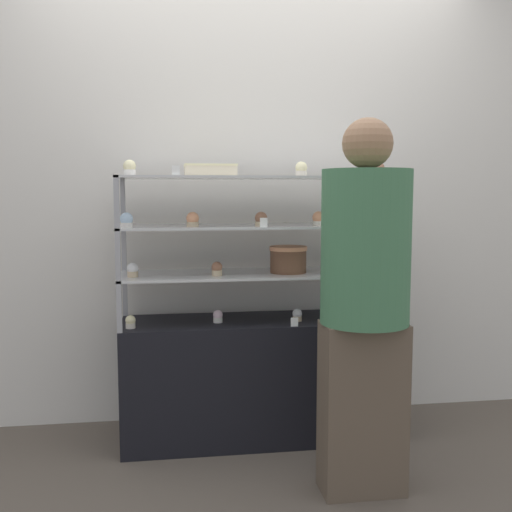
# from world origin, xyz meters

# --- Properties ---
(ground_plane) EXTENTS (20.00, 20.00, 0.00)m
(ground_plane) POSITION_xyz_m (0.00, 0.00, 0.00)
(ground_plane) COLOR brown
(back_wall) EXTENTS (8.00, 0.05, 2.60)m
(back_wall) POSITION_xyz_m (0.00, 0.35, 1.30)
(back_wall) COLOR silver
(back_wall) RESTS_ON ground_plane
(display_base) EXTENTS (1.36, 0.42, 0.62)m
(display_base) POSITION_xyz_m (0.00, 0.00, 0.31)
(display_base) COLOR black
(display_base) RESTS_ON ground_plane
(display_riser_lower) EXTENTS (1.36, 0.42, 0.24)m
(display_riser_lower) POSITION_xyz_m (0.00, 0.00, 0.85)
(display_riser_lower) COLOR #99999E
(display_riser_lower) RESTS_ON display_base
(display_riser_middle) EXTENTS (1.36, 0.42, 0.24)m
(display_riser_middle) POSITION_xyz_m (0.00, 0.00, 1.09)
(display_riser_middle) COLOR #99999E
(display_riser_middle) RESTS_ON display_riser_lower
(display_riser_upper) EXTENTS (1.36, 0.42, 0.24)m
(display_riser_upper) POSITION_xyz_m (0.00, 0.00, 1.34)
(display_riser_upper) COLOR #99999E
(display_riser_upper) RESTS_ON display_riser_middle
(layer_cake_centerpiece) EXTENTS (0.19, 0.19, 0.13)m
(layer_cake_centerpiece) POSITION_xyz_m (0.16, -0.03, 0.93)
(layer_cake_centerpiece) COLOR brown
(layer_cake_centerpiece) RESTS_ON display_riser_lower
(sheet_cake_frosted) EXTENTS (0.26, 0.18, 0.06)m
(sheet_cake_frosted) POSITION_xyz_m (-0.23, 0.03, 1.38)
(sheet_cake_frosted) COLOR beige
(sheet_cake_frosted) RESTS_ON display_riser_upper
(cupcake_0) EXTENTS (0.05, 0.05, 0.06)m
(cupcake_0) POSITION_xyz_m (-0.62, -0.11, 0.65)
(cupcake_0) COLOR beige
(cupcake_0) RESTS_ON display_base
(cupcake_1) EXTENTS (0.05, 0.05, 0.06)m
(cupcake_1) POSITION_xyz_m (-0.20, -0.04, 0.65)
(cupcake_1) COLOR white
(cupcake_1) RESTS_ON display_base
(cupcake_2) EXTENTS (0.05, 0.05, 0.06)m
(cupcake_2) POSITION_xyz_m (0.20, -0.07, 0.65)
(cupcake_2) COLOR #CCB28C
(cupcake_2) RESTS_ON display_base
(cupcake_3) EXTENTS (0.05, 0.05, 0.06)m
(cupcake_3) POSITION_xyz_m (0.64, -0.09, 0.65)
(cupcake_3) COLOR beige
(cupcake_3) RESTS_ON display_base
(price_tag_0) EXTENTS (0.04, 0.00, 0.04)m
(price_tag_0) POSITION_xyz_m (0.16, -0.19, 0.65)
(price_tag_0) COLOR white
(price_tag_0) RESTS_ON display_base
(cupcake_4) EXTENTS (0.05, 0.05, 0.07)m
(cupcake_4) POSITION_xyz_m (-0.61, -0.07, 0.90)
(cupcake_4) COLOR #CCB28C
(cupcake_4) RESTS_ON display_riser_lower
(cupcake_5) EXTENTS (0.05, 0.05, 0.07)m
(cupcake_5) POSITION_xyz_m (-0.21, -0.09, 0.90)
(cupcake_5) COLOR #CCB28C
(cupcake_5) RESTS_ON display_riser_lower
(cupcake_6) EXTENTS (0.05, 0.05, 0.07)m
(cupcake_6) POSITION_xyz_m (0.63, -0.07, 0.90)
(cupcake_6) COLOR white
(cupcake_6) RESTS_ON display_riser_lower
(price_tag_1) EXTENTS (0.04, 0.00, 0.04)m
(price_tag_1) POSITION_xyz_m (0.37, -0.19, 0.89)
(price_tag_1) COLOR white
(price_tag_1) RESTS_ON display_riser_lower
(cupcake_7) EXTENTS (0.06, 0.06, 0.07)m
(cupcake_7) POSITION_xyz_m (-0.63, -0.11, 1.14)
(cupcake_7) COLOR white
(cupcake_7) RESTS_ON display_riser_middle
(cupcake_8) EXTENTS (0.06, 0.06, 0.07)m
(cupcake_8) POSITION_xyz_m (-0.32, -0.08, 1.14)
(cupcake_8) COLOR #CCB28C
(cupcake_8) RESTS_ON display_riser_middle
(cupcake_9) EXTENTS (0.06, 0.06, 0.07)m
(cupcake_9) POSITION_xyz_m (0.01, -0.09, 1.14)
(cupcake_9) COLOR #CCB28C
(cupcake_9) RESTS_ON display_riser_middle
(cupcake_10) EXTENTS (0.06, 0.06, 0.07)m
(cupcake_10) POSITION_xyz_m (0.30, -0.08, 1.14)
(cupcake_10) COLOR beige
(cupcake_10) RESTS_ON display_riser_middle
(cupcake_11) EXTENTS (0.06, 0.06, 0.07)m
(cupcake_11) POSITION_xyz_m (0.63, -0.09, 1.14)
(cupcake_11) COLOR #CCB28C
(cupcake_11) RESTS_ON display_riser_middle
(price_tag_2) EXTENTS (0.04, 0.00, 0.04)m
(price_tag_2) POSITION_xyz_m (0.01, -0.19, 1.13)
(price_tag_2) COLOR white
(price_tag_2) RESTS_ON display_riser_middle
(cupcake_12) EXTENTS (0.06, 0.06, 0.07)m
(cupcake_12) POSITION_xyz_m (-0.61, -0.09, 1.39)
(cupcake_12) COLOR white
(cupcake_12) RESTS_ON display_riser_upper
(cupcake_13) EXTENTS (0.06, 0.06, 0.07)m
(cupcake_13) POSITION_xyz_m (0.22, -0.05, 1.39)
(cupcake_13) COLOR beige
(cupcake_13) RESTS_ON display_riser_upper
(cupcake_14) EXTENTS (0.06, 0.06, 0.07)m
(cupcake_14) POSITION_xyz_m (0.62, -0.06, 1.39)
(cupcake_14) COLOR #CCB28C
(cupcake_14) RESTS_ON display_riser_upper
(price_tag_3) EXTENTS (0.04, 0.00, 0.04)m
(price_tag_3) POSITION_xyz_m (-0.40, -0.19, 1.37)
(price_tag_3) COLOR white
(price_tag_3) RESTS_ON display_riser_upper
(customer_figure) EXTENTS (0.37, 0.37, 1.57)m
(customer_figure) POSITION_xyz_m (0.36, -0.63, 0.84)
(customer_figure) COLOR brown
(customer_figure) RESTS_ON ground_plane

